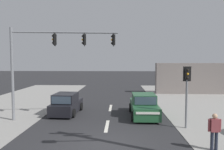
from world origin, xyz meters
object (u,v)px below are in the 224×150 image
Objects in this scene: pedestal_signal_right_kerb at (187,87)px; hatchback_crossing_left at (66,104)px; pedestrian_at_kerb at (214,130)px; traffic_signal_mast at (50,53)px; sedan_kerbside_parked at (144,106)px.

hatchback_crossing_left is (-7.70, 3.22, -1.71)m from pedestal_signal_right_kerb.
pedestrian_at_kerb is at bearing -85.04° from pedestal_signal_right_kerb.
traffic_signal_mast is at bearing 169.42° from pedestal_signal_right_kerb.
pedestal_signal_right_kerb is 3.86m from sedan_kerbside_parked.
traffic_signal_mast is 10.36m from pedestrian_at_kerb.
traffic_signal_mast is 4.21× the size of pedestrian_at_kerb.
traffic_signal_mast is 4.06m from hatchback_crossing_left.
pedestrian_at_kerb is (7.97, -6.31, 0.22)m from hatchback_crossing_left.
hatchback_crossing_left is 10.17m from pedestrian_at_kerb.
pedestal_signal_right_kerb is 0.96× the size of hatchback_crossing_left.
hatchback_crossing_left is at bearing 69.18° from traffic_signal_mast.
traffic_signal_mast reaches higher than sedan_kerbside_parked.
sedan_kerbside_parked is at bearing -4.98° from hatchback_crossing_left.
traffic_signal_mast is at bearing -110.82° from hatchback_crossing_left.
traffic_signal_mast reaches higher than hatchback_crossing_left.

